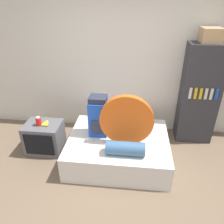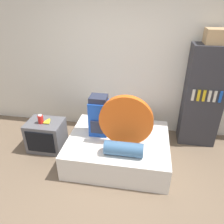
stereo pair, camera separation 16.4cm
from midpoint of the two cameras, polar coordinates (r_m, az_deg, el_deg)
The scene contains 11 objects.
ground_plane at distance 3.06m, azimuth 0.68°, elevation -22.73°, with size 16.00×16.00×0.00m, color brown.
wall_back at distance 3.95m, azimuth 5.23°, elevation 12.51°, with size 8.00×0.05×2.60m.
bed at distance 3.55m, azimuth 2.93°, elevation -9.45°, with size 1.55×1.26×0.41m.
backpack at distance 3.37m, azimuth -2.08°, elevation -1.09°, with size 0.28×0.28×0.65m.
tent_bag at distance 3.11m, azimuth 5.18°, elevation -2.35°, with size 0.78×0.09×0.78m.
sleeping_roll at distance 3.05m, azimuth 4.62°, elevation -9.61°, with size 0.54×0.20×0.20m.
television at distance 3.89m, azimuth -15.63°, elevation -5.88°, with size 0.59×0.47×0.52m.
canister at distance 3.71m, azimuth -16.96°, elevation -1.82°, with size 0.09×0.09×0.15m.
banana_bunch at distance 3.73m, azimuth -15.23°, elevation -2.31°, with size 0.13×0.17×0.03m.
bookshelf at distance 3.97m, azimuth 23.77°, elevation 3.51°, with size 0.61×0.38×1.73m.
cardboard_box at distance 3.73m, azimuth 26.63°, elevation 17.29°, with size 0.29×0.28×0.21m.
Camera 2 is at (0.37, -1.88, 2.39)m, focal length 35.00 mm.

